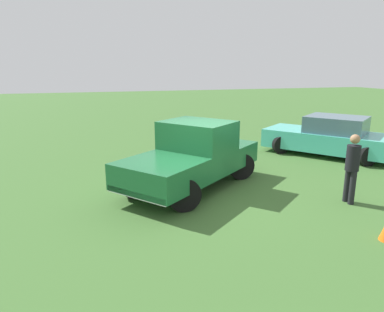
% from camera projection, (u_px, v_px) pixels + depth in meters
% --- Properties ---
extents(ground_plane, '(80.00, 80.00, 0.00)m').
position_uv_depth(ground_plane, '(204.00, 191.00, 9.44)').
color(ground_plane, '#3D662D').
extents(pickup_truck, '(4.66, 4.27, 1.81)m').
position_uv_depth(pickup_truck, '(194.00, 154.00, 9.58)').
color(pickup_truck, black).
rests_on(pickup_truck, ground_plane).
extents(sedan_near, '(4.28, 4.78, 1.49)m').
position_uv_depth(sedan_near, '(330.00, 137.00, 13.11)').
color(sedan_near, black).
rests_on(sedan_near, ground_plane).
extents(person_bystander, '(0.33, 0.34, 1.71)m').
position_uv_depth(person_bystander, '(352.00, 165.00, 8.40)').
color(person_bystander, black).
rests_on(person_bystander, ground_plane).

